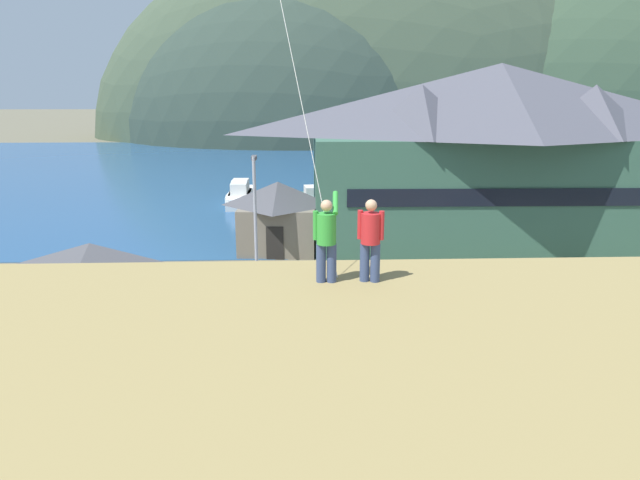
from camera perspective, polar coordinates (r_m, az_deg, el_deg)
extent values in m
plane|color=#66604C|center=(20.13, 0.07, -16.83)|extent=(600.00, 600.00, 0.00)
cube|color=gray|center=(24.51, -0.42, -10.59)|extent=(40.00, 20.00, 0.10)
cube|color=navy|center=(77.85, -1.75, 6.99)|extent=(360.00, 84.00, 0.03)
ellipsoid|color=#2D3D33|center=(136.06, -1.55, 10.32)|extent=(83.00, 68.51, 71.23)
ellipsoid|color=#3D4C38|center=(137.67, 4.75, 10.33)|extent=(124.82, 62.50, 89.22)
ellipsoid|color=#334733|center=(154.09, 23.56, 9.64)|extent=(103.59, 66.57, 74.57)
cube|color=#38604C|center=(42.16, 16.74, 4.87)|extent=(25.08, 10.82, 7.50)
cube|color=black|center=(37.21, 19.23, 4.01)|extent=(21.18, 0.41, 1.10)
pyramid|color=#4C4C56|center=(41.61, 17.37, 13.16)|extent=(26.59, 11.88, 4.69)
pyramid|color=#4C4C56|center=(38.43, 10.03, 12.49)|extent=(5.83, 5.83, 3.29)
pyramid|color=#4C4C56|center=(42.07, 25.50, 11.49)|extent=(5.83, 5.83, 3.29)
cube|color=beige|center=(23.20, -21.12, -8.24)|extent=(6.91, 4.20, 3.74)
pyramid|color=#47474C|center=(22.36, -21.74, -2.09)|extent=(7.46, 4.62, 1.46)
cube|color=black|center=(21.63, -22.80, -11.75)|extent=(1.10, 0.07, 2.62)
cube|color=#756B5B|center=(38.53, -4.14, 1.21)|extent=(5.28, 4.86, 3.07)
pyramid|color=#47474C|center=(38.06, -4.20, 4.61)|extent=(5.71, 5.34, 1.58)
cube|color=black|center=(36.45, -4.50, -0.34)|extent=(1.10, 0.14, 2.15)
cube|color=#70604C|center=(52.99, -4.45, 3.63)|extent=(3.20, 12.89, 0.70)
cube|color=silver|center=(54.41, -7.97, 3.93)|extent=(2.31, 6.63, 0.90)
cube|color=white|center=(54.32, -7.99, 4.48)|extent=(2.24, 6.44, 0.16)
cube|color=silver|center=(53.72, -8.05, 5.05)|extent=(1.53, 2.02, 1.10)
cube|color=#23564C|center=(52.05, -0.75, 3.58)|extent=(2.76, 6.76, 0.90)
cube|color=#33665B|center=(51.95, -0.75, 4.16)|extent=(2.67, 6.56, 0.16)
cube|color=silver|center=(51.36, -0.69, 4.75)|extent=(1.67, 2.11, 1.10)
cube|color=silver|center=(56.43, -7.78, 4.33)|extent=(2.42, 6.71, 0.90)
cube|color=white|center=(56.33, -7.80, 4.86)|extent=(2.35, 6.51, 0.16)
cube|color=silver|center=(55.75, -7.90, 5.41)|extent=(1.57, 2.05, 1.10)
cube|color=black|center=(28.37, 26.56, -6.92)|extent=(4.34, 2.15, 0.80)
cube|color=black|center=(28.21, 26.99, -5.47)|extent=(2.23, 1.77, 0.70)
cube|color=black|center=(28.22, 26.98, -5.53)|extent=(2.27, 1.81, 0.32)
cylinder|color=black|center=(28.52, 23.15, -7.28)|extent=(0.66, 0.27, 0.64)
cylinder|color=black|center=(27.09, 25.08, -8.66)|extent=(0.66, 0.27, 0.64)
cylinder|color=black|center=(29.96, 27.71, -6.76)|extent=(0.66, 0.27, 0.64)
cube|color=navy|center=(26.33, -9.90, -7.14)|extent=(4.30, 2.06, 0.80)
cube|color=navy|center=(26.05, -9.64, -5.61)|extent=(2.20, 1.73, 0.70)
cube|color=black|center=(26.06, -9.63, -5.68)|extent=(2.24, 1.76, 0.32)
cylinder|color=black|center=(27.46, -12.60, -7.25)|extent=(0.65, 0.26, 0.64)
cylinder|color=black|center=(25.78, -13.05, -8.77)|extent=(0.65, 0.26, 0.64)
cylinder|color=black|center=(27.26, -6.85, -7.15)|extent=(0.65, 0.26, 0.64)
cylinder|color=black|center=(25.57, -6.90, -8.68)|extent=(0.65, 0.26, 0.64)
cube|color=silver|center=(25.00, 5.46, -8.20)|extent=(4.21, 1.82, 0.80)
cube|color=beige|center=(24.74, 5.85, -6.59)|extent=(2.11, 1.61, 0.70)
cube|color=black|center=(24.75, 5.85, -6.67)|extent=(2.15, 1.64, 0.32)
cylinder|color=black|center=(25.87, 2.15, -8.29)|extent=(0.64, 0.22, 0.64)
cylinder|color=black|center=(24.19, 2.46, -9.99)|extent=(0.64, 0.22, 0.64)
cylinder|color=black|center=(26.19, 8.18, -8.14)|extent=(0.64, 0.22, 0.64)
cylinder|color=black|center=(24.54, 8.92, -9.79)|extent=(0.64, 0.22, 0.64)
cube|color=#236633|center=(19.66, 8.64, -15.07)|extent=(4.34, 2.17, 0.80)
cube|color=#1E562B|center=(19.32, 9.18, -13.13)|extent=(2.23, 1.78, 0.70)
cube|color=black|center=(19.33, 9.17, -13.22)|extent=(2.28, 1.82, 0.32)
cylinder|color=black|center=(20.56, 4.42, -14.78)|extent=(0.66, 0.28, 0.64)
cylinder|color=black|center=(18.99, 4.57, -17.51)|extent=(0.66, 0.28, 0.64)
cylinder|color=black|center=(20.83, 12.20, -14.69)|extent=(0.66, 0.28, 0.64)
cylinder|color=black|center=(19.28, 13.09, -17.35)|extent=(0.66, 0.28, 0.64)
cube|color=#B28923|center=(27.03, 14.94, -6.85)|extent=(4.35, 2.19, 0.80)
cube|color=olive|center=(26.74, 14.73, -5.35)|extent=(2.24, 1.79, 0.70)
cube|color=black|center=(26.75, 14.72, -5.42)|extent=(2.29, 1.83, 0.32)
cylinder|color=black|center=(26.68, 18.17, -8.32)|extent=(0.66, 0.28, 0.64)
cylinder|color=black|center=(28.32, 17.24, -6.89)|extent=(0.66, 0.28, 0.64)
cylinder|color=black|center=(26.10, 12.32, -8.43)|extent=(0.66, 0.28, 0.64)
cylinder|color=black|center=(27.77, 11.73, -6.94)|extent=(0.66, 0.28, 0.64)
cube|color=red|center=(22.04, 19.90, -12.38)|extent=(4.35, 2.19, 0.80)
cube|color=#B11A15|center=(21.76, 20.46, -10.59)|extent=(2.24, 1.79, 0.70)
cube|color=black|center=(21.78, 20.46, -10.68)|extent=(2.29, 1.83, 0.32)
cylinder|color=black|center=(22.66, 15.77, -12.38)|extent=(0.66, 0.28, 0.64)
cylinder|color=black|center=(21.09, 16.85, -14.62)|extent=(0.66, 0.28, 0.64)
cylinder|color=black|center=(23.41, 22.45, -12.07)|extent=(0.66, 0.28, 0.64)
cylinder|color=black|center=(21.89, 24.03, -14.18)|extent=(0.66, 0.28, 0.64)
cylinder|color=#ADADB2|center=(28.53, -6.39, 0.91)|extent=(0.16, 0.16, 7.32)
cube|color=#4C4C51|center=(28.25, -6.55, 8.10)|extent=(0.24, 0.70, 0.20)
cylinder|color=#384770|center=(11.93, 0.10, -2.28)|extent=(0.20, 0.20, 0.82)
cylinder|color=#384770|center=(11.92, 1.16, -2.29)|extent=(0.20, 0.20, 0.82)
cylinder|color=green|center=(11.73, 0.64, 1.12)|extent=(0.40, 0.40, 0.64)
sphere|color=tan|center=(11.63, 0.65, 3.42)|extent=(0.24, 0.24, 0.24)
cylinder|color=green|center=(11.80, 1.54, 3.69)|extent=(0.15, 0.56, 0.43)
cylinder|color=green|center=(11.72, -0.43, 1.46)|extent=(0.11, 0.11, 0.60)
cylinder|color=#384770|center=(12.02, 4.45, -2.20)|extent=(0.20, 0.20, 0.82)
cylinder|color=#384770|center=(11.99, 5.49, -2.25)|extent=(0.20, 0.20, 0.82)
cylinder|color=red|center=(11.81, 5.05, 1.16)|extent=(0.40, 0.40, 0.64)
sphere|color=tan|center=(11.71, 5.10, 3.45)|extent=(0.24, 0.24, 0.24)
cylinder|color=red|center=(11.82, 3.99, 1.54)|extent=(0.11, 0.11, 0.60)
cylinder|color=red|center=(11.78, 6.12, 1.44)|extent=(0.11, 0.11, 0.60)
cylinder|color=silver|center=(13.47, -3.31, 19.95)|extent=(2.09, 3.58, 10.27)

